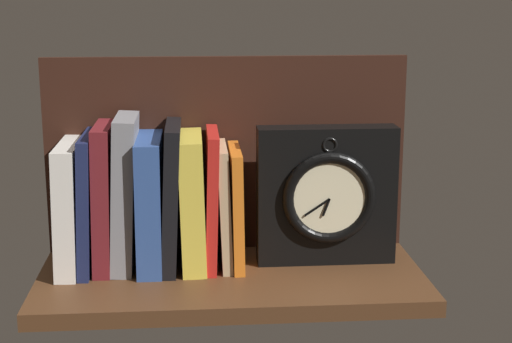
% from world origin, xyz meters
% --- Properties ---
extents(ground_plane, '(0.60, 0.27, 0.03)m').
position_xyz_m(ground_plane, '(0.00, 0.00, -0.01)').
color(ground_plane, '#4C2D19').
extents(back_panel, '(0.60, 0.01, 0.32)m').
position_xyz_m(back_panel, '(0.00, 0.13, 0.16)').
color(back_panel, black).
rests_on(back_panel, ground_plane).
extents(book_white_catcher, '(0.04, 0.15, 0.20)m').
position_xyz_m(book_white_catcher, '(-0.25, 0.05, 0.10)').
color(book_white_catcher, silver).
rests_on(book_white_catcher, ground_plane).
extents(book_navy_bierce, '(0.03, 0.15, 0.21)m').
position_xyz_m(book_navy_bierce, '(-0.22, 0.05, 0.11)').
color(book_navy_bierce, '#192147').
rests_on(book_navy_bierce, ground_plane).
extents(book_maroon_dawkins, '(0.03, 0.13, 0.23)m').
position_xyz_m(book_maroon_dawkins, '(-0.20, 0.05, 0.11)').
color(book_maroon_dawkins, maroon).
rests_on(book_maroon_dawkins, ground_plane).
extents(book_gray_chess, '(0.04, 0.13, 0.24)m').
position_xyz_m(book_gray_chess, '(-0.16, 0.05, 0.12)').
color(book_gray_chess, gray).
rests_on(book_gray_chess, ground_plane).
extents(book_blue_modern, '(0.04, 0.15, 0.21)m').
position_xyz_m(book_blue_modern, '(-0.12, 0.05, 0.10)').
color(book_blue_modern, '#2D4C8E').
rests_on(book_blue_modern, ground_plane).
extents(book_black_skeptic, '(0.03, 0.15, 0.23)m').
position_xyz_m(book_black_skeptic, '(-0.09, 0.05, 0.11)').
color(book_black_skeptic, black).
rests_on(book_black_skeptic, ground_plane).
extents(book_yellow_seinlanguage, '(0.04, 0.14, 0.21)m').
position_xyz_m(book_yellow_seinlanguage, '(-0.06, 0.05, 0.10)').
color(book_yellow_seinlanguage, gold).
rests_on(book_yellow_seinlanguage, ground_plane).
extents(book_red_requiem, '(0.02, 0.14, 0.22)m').
position_xyz_m(book_red_requiem, '(-0.03, 0.05, 0.11)').
color(book_red_requiem, red).
rests_on(book_red_requiem, ground_plane).
extents(book_tan_shortstories, '(0.02, 0.13, 0.19)m').
position_xyz_m(book_tan_shortstories, '(-0.01, 0.05, 0.10)').
color(book_tan_shortstories, tan).
rests_on(book_tan_shortstories, ground_plane).
extents(book_orange_pandolfini, '(0.02, 0.13, 0.19)m').
position_xyz_m(book_orange_pandolfini, '(0.01, 0.05, 0.09)').
color(book_orange_pandolfini, orange).
rests_on(book_orange_pandolfini, ground_plane).
extents(framed_clock, '(0.22, 0.06, 0.22)m').
position_xyz_m(framed_clock, '(0.15, 0.04, 0.11)').
color(framed_clock, black).
rests_on(framed_clock, ground_plane).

